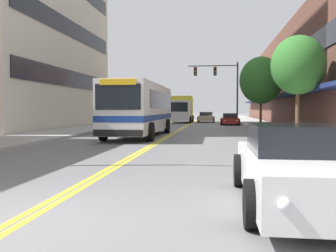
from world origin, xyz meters
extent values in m
plane|color=slate|center=(0.00, 37.00, 0.00)|extent=(240.00, 240.00, 0.00)
cube|color=#9E9B96|center=(-7.39, 37.00, 0.07)|extent=(3.77, 106.00, 0.15)
cube|color=#9E9B96|center=(7.39, 37.00, 0.07)|extent=(3.77, 106.00, 0.15)
cube|color=yellow|center=(-0.10, 37.00, 0.00)|extent=(0.14, 106.00, 0.01)
cube|color=yellow|center=(0.10, 37.00, 0.00)|extent=(0.14, 106.00, 0.01)
cube|color=black|center=(-9.48, 26.09, 4.29)|extent=(0.08, 19.87, 1.40)
cube|color=black|center=(-9.48, 26.09, 8.58)|extent=(0.08, 19.87, 1.40)
cube|color=brown|center=(13.52, 37.00, 4.89)|extent=(8.00, 68.00, 9.78)
cube|color=navy|center=(8.97, 37.00, 2.90)|extent=(1.10, 61.20, 0.24)
cube|color=black|center=(9.48, 37.00, 6.06)|extent=(0.08, 61.20, 1.40)
cube|color=silver|center=(-1.71, 17.45, 1.75)|extent=(2.47, 10.75, 2.81)
cube|color=navy|center=(-1.71, 17.45, 1.19)|extent=(2.49, 10.77, 0.32)
cube|color=black|center=(-1.71, 17.99, 2.20)|extent=(2.50, 8.39, 1.01)
cube|color=black|center=(-1.71, 12.05, 2.26)|extent=(2.22, 0.04, 1.23)
cube|color=yellow|center=(-1.71, 12.04, 2.96)|extent=(1.78, 0.06, 0.28)
cube|color=black|center=(-1.71, 12.03, 0.53)|extent=(2.42, 0.08, 0.32)
cylinder|color=black|center=(-2.98, 13.80, 0.50)|extent=(0.30, 1.00, 1.00)
cylinder|color=black|center=(-0.45, 13.80, 0.50)|extent=(0.30, 1.00, 1.00)
cylinder|color=black|center=(-2.98, 20.41, 0.50)|extent=(0.30, 1.00, 1.00)
cylinder|color=black|center=(-0.45, 20.41, 0.50)|extent=(0.30, 1.00, 1.00)
cube|color=#38383D|center=(-4.34, 33.42, 0.51)|extent=(1.76, 4.04, 0.66)
cube|color=black|center=(-4.34, 33.59, 1.08)|extent=(1.51, 1.78, 0.47)
cylinder|color=black|center=(-5.25, 32.17, 0.33)|extent=(0.22, 0.65, 0.65)
cylinder|color=black|center=(-3.44, 32.17, 0.33)|extent=(0.22, 0.65, 0.65)
cylinder|color=black|center=(-5.25, 34.68, 0.33)|extent=(0.22, 0.65, 0.65)
cylinder|color=black|center=(-3.44, 34.68, 0.33)|extent=(0.22, 0.65, 0.65)
sphere|color=silver|center=(-4.96, 31.38, 0.54)|extent=(0.16, 0.16, 0.16)
sphere|color=silver|center=(-3.73, 31.38, 0.54)|extent=(0.16, 0.16, 0.16)
cube|color=red|center=(-4.98, 35.46, 0.54)|extent=(0.18, 0.04, 0.10)
cube|color=red|center=(-3.71, 35.46, 0.54)|extent=(0.18, 0.04, 0.10)
cube|color=#475675|center=(-4.35, 27.20, 0.50)|extent=(1.81, 4.76, 0.65)
cube|color=black|center=(-4.35, 27.39, 1.06)|extent=(1.56, 2.10, 0.48)
cylinder|color=black|center=(-5.28, 25.72, 0.31)|extent=(0.22, 0.62, 0.62)
cylinder|color=black|center=(-3.42, 25.72, 0.31)|extent=(0.22, 0.62, 0.62)
cylinder|color=black|center=(-5.28, 28.68, 0.31)|extent=(0.22, 0.62, 0.62)
cylinder|color=black|center=(-3.42, 28.68, 0.31)|extent=(0.22, 0.62, 0.62)
sphere|color=silver|center=(-4.98, 24.80, 0.53)|extent=(0.16, 0.16, 0.16)
sphere|color=silver|center=(-3.71, 24.80, 0.53)|extent=(0.16, 0.16, 0.16)
cube|color=red|center=(-5.00, 29.59, 0.53)|extent=(0.18, 0.04, 0.10)
cube|color=red|center=(-3.70, 29.59, 0.53)|extent=(0.18, 0.04, 0.10)
cube|color=white|center=(4.31, 1.48, 0.55)|extent=(1.73, 4.70, 0.71)
cube|color=black|center=(4.31, 1.67, 1.15)|extent=(1.49, 2.07, 0.50)
cylinder|color=black|center=(3.42, 0.03, 0.35)|extent=(0.22, 0.70, 0.70)
cylinder|color=black|center=(3.42, 2.94, 0.35)|extent=(0.22, 0.70, 0.70)
cylinder|color=black|center=(5.20, 2.94, 0.35)|extent=(0.22, 0.70, 0.70)
sphere|color=silver|center=(3.71, -0.88, 0.58)|extent=(0.16, 0.16, 0.16)
cube|color=red|center=(3.69, 3.84, 0.58)|extent=(0.18, 0.04, 0.10)
cube|color=red|center=(4.93, 3.84, 0.58)|extent=(0.18, 0.04, 0.10)
cube|color=maroon|center=(4.38, 35.14, 0.46)|extent=(1.71, 4.44, 0.56)
cube|color=black|center=(4.38, 35.32, 0.98)|extent=(1.47, 1.95, 0.49)
cylinder|color=black|center=(3.50, 33.77, 0.33)|extent=(0.22, 0.65, 0.65)
cylinder|color=black|center=(5.26, 33.77, 0.33)|extent=(0.22, 0.65, 0.65)
cylinder|color=black|center=(3.50, 36.52, 0.33)|extent=(0.22, 0.65, 0.65)
cylinder|color=black|center=(5.26, 36.52, 0.33)|extent=(0.22, 0.65, 0.65)
sphere|color=silver|center=(3.78, 32.90, 0.49)|extent=(0.16, 0.16, 0.16)
sphere|color=silver|center=(4.98, 32.90, 0.49)|extent=(0.16, 0.16, 0.16)
cube|color=red|center=(3.76, 37.37, 0.49)|extent=(0.18, 0.04, 0.10)
cube|color=red|center=(5.00, 37.37, 0.49)|extent=(0.18, 0.04, 0.10)
cube|color=#BCAD89|center=(1.66, 42.91, 0.51)|extent=(1.88, 4.47, 0.65)
cube|color=black|center=(1.66, 43.09, 1.06)|extent=(1.62, 1.97, 0.45)
cylinder|color=black|center=(0.69, 41.53, 0.34)|extent=(0.22, 0.68, 0.68)
cylinder|color=black|center=(2.62, 41.53, 0.34)|extent=(0.22, 0.68, 0.68)
cylinder|color=black|center=(0.69, 44.29, 0.34)|extent=(0.22, 0.68, 0.68)
cylinder|color=black|center=(2.62, 44.29, 0.34)|extent=(0.22, 0.68, 0.68)
sphere|color=silver|center=(1.00, 40.66, 0.54)|extent=(0.16, 0.16, 0.16)
sphere|color=silver|center=(2.32, 40.66, 0.54)|extent=(0.16, 0.16, 0.16)
cube|color=red|center=(0.98, 45.15, 0.54)|extent=(0.18, 0.04, 0.10)
cube|color=red|center=(2.34, 45.15, 0.54)|extent=(0.18, 0.04, 0.10)
cube|color=white|center=(-1.37, 38.69, 1.47)|extent=(2.46, 1.95, 2.44)
cube|color=black|center=(-1.37, 37.69, 1.91)|extent=(2.09, 0.04, 1.07)
cube|color=yellow|center=(-1.37, 41.94, 1.77)|extent=(2.51, 4.55, 3.03)
cylinder|color=black|center=(-2.63, 38.69, 0.42)|extent=(0.28, 0.84, 0.84)
cylinder|color=black|center=(-0.11, 38.69, 0.42)|extent=(0.28, 0.84, 0.84)
cylinder|color=black|center=(-2.63, 43.31, 0.42)|extent=(0.28, 0.84, 0.84)
cylinder|color=black|center=(-0.11, 43.31, 0.42)|extent=(0.28, 0.84, 0.84)
cylinder|color=#47474C|center=(5.20, 36.10, 3.37)|extent=(0.18, 0.18, 6.75)
cylinder|color=#47474C|center=(2.51, 36.10, 6.40)|extent=(5.37, 0.11, 0.11)
cube|color=black|center=(2.78, 36.10, 5.80)|extent=(0.34, 0.26, 0.92)
sphere|color=red|center=(2.78, 35.94, 6.07)|extent=(0.18, 0.18, 0.18)
sphere|color=yellow|center=(2.78, 35.94, 5.80)|extent=(0.18, 0.18, 0.18)
sphere|color=green|center=(2.78, 35.94, 5.52)|extent=(0.18, 0.18, 0.18)
cylinder|color=black|center=(2.78, 36.10, 6.33)|extent=(0.02, 0.02, 0.14)
cube|color=black|center=(0.63, 36.10, 5.80)|extent=(0.34, 0.26, 0.92)
sphere|color=red|center=(0.63, 35.94, 6.07)|extent=(0.18, 0.18, 0.18)
sphere|color=yellow|center=(0.63, 35.94, 5.80)|extent=(0.18, 0.18, 0.18)
sphere|color=green|center=(0.63, 35.94, 5.52)|extent=(0.18, 0.18, 0.18)
cylinder|color=black|center=(0.63, 36.10, 6.33)|extent=(0.02, 0.02, 0.14)
cylinder|color=brown|center=(7.58, 17.10, 1.52)|extent=(0.24, 0.24, 2.75)
ellipsoid|color=#2D6B28|center=(7.58, 17.10, 4.20)|extent=(3.08, 3.08, 3.39)
cylinder|color=brown|center=(6.78, 28.17, 1.37)|extent=(0.20, 0.20, 2.45)
ellipsoid|color=#2D6B28|center=(6.78, 28.17, 4.18)|extent=(3.72, 3.72, 4.09)
cylinder|color=red|center=(5.95, 12.07, 0.46)|extent=(0.23, 0.23, 0.62)
sphere|color=red|center=(5.95, 12.07, 0.82)|extent=(0.21, 0.21, 0.21)
cylinder|color=red|center=(5.80, 12.07, 0.52)|extent=(0.08, 0.10, 0.10)
camera|label=1|loc=(2.92, -5.26, 1.68)|focal=40.00mm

